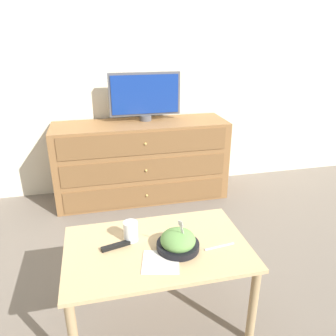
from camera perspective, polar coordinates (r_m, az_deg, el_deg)
ground_plane at (r=3.50m, az=-2.96°, el=-2.71°), size 12.00×12.00×0.00m
wall_back at (r=3.20m, az=-3.53°, el=19.05°), size 12.00×0.05×2.60m
dresser at (r=3.10m, az=-4.58°, el=1.23°), size 1.58×0.49×0.74m
tv at (r=3.02m, az=-4.04°, el=12.52°), size 0.65×0.11×0.43m
coffee_table at (r=1.77m, az=-1.86°, el=-15.26°), size 0.94×0.59×0.47m
takeout_bowl at (r=1.69m, az=1.74°, el=-12.73°), size 0.22×0.22×0.19m
drink_cup at (r=1.76m, az=-6.50°, el=-11.05°), size 0.08×0.08×0.11m
napkin at (r=1.62m, az=-1.28°, el=-16.05°), size 0.21×0.21×0.00m
knife at (r=1.74m, az=8.98°, el=-13.35°), size 0.17×0.03×0.01m
remote_control at (r=1.74m, az=-9.07°, el=-13.24°), size 0.15×0.07×0.02m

